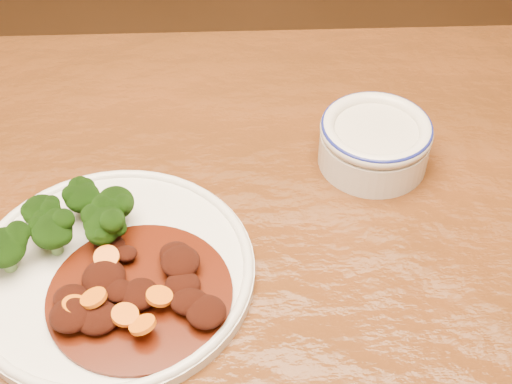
{
  "coord_description": "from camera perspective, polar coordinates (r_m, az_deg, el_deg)",
  "views": [
    {
      "loc": [
        0.01,
        -0.52,
        1.35
      ],
      "look_at": [
        0.05,
        0.07,
        0.77
      ],
      "focal_mm": 50.0,
      "sensor_mm": 36.0,
      "label": 1
    }
  ],
  "objects": [
    {
      "name": "dining_table",
      "position": [
        0.86,
        -3.1,
        -8.29
      ],
      "size": [
        1.53,
        0.95,
        0.75
      ],
      "rotation": [
        0.0,
        0.0,
        -0.03
      ],
      "color": "#57290F",
      "rests_on": "ground"
    },
    {
      "name": "dip_bowl",
      "position": [
        0.89,
        9.48,
        4.08
      ],
      "size": [
        0.14,
        0.14,
        0.06
      ],
      "rotation": [
        0.0,
        0.0,
        -0.39
      ],
      "color": "beige",
      "rests_on": "dining_table"
    },
    {
      "name": "dinner_plate",
      "position": [
        0.78,
        -11.42,
        -6.19
      ],
      "size": [
        0.3,
        0.3,
        0.02
      ],
      "rotation": [
        0.0,
        0.0,
        0.36
      ],
      "color": "silver",
      "rests_on": "dining_table"
    },
    {
      "name": "broccoli_florets",
      "position": [
        0.79,
        -14.8,
        -2.37
      ],
      "size": [
        0.15,
        0.11,
        0.05
      ],
      "color": "#6FA455",
      "rests_on": "dinner_plate"
    },
    {
      "name": "mince_stew",
      "position": [
        0.74,
        -9.81,
        -7.86
      ],
      "size": [
        0.19,
        0.19,
        0.03
      ],
      "color": "#3F1106",
      "rests_on": "dinner_plate"
    }
  ]
}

